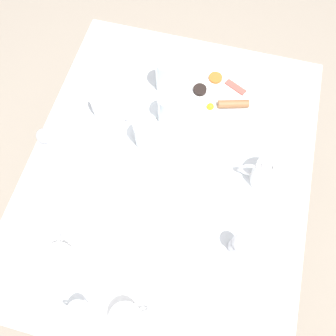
{
  "coord_description": "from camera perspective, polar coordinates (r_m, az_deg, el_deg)",
  "views": [
    {
      "loc": [
        -0.11,
        0.41,
        1.78
      ],
      "look_at": [
        0.0,
        0.0,
        0.73
      ],
      "focal_mm": 35.0,
      "sensor_mm": 36.0,
      "label": 1
    }
  ],
  "objects": [
    {
      "name": "knife_by_plate",
      "position": [
        1.08,
        10.13,
        -22.48
      ],
      "size": [
        0.21,
        0.02,
        0.0
      ],
      "rotation": [
        0.0,
        0.0,
        4.73
      ],
      "color": "silver",
      "rests_on": "table"
    },
    {
      "name": "teapot_far",
      "position": [
        1.14,
        17.26,
        -1.06
      ],
      "size": [
        0.2,
        0.11,
        0.12
      ],
      "rotation": [
        0.0,
        0.0,
        3.14
      ],
      "color": "white",
      "rests_on": "table"
    },
    {
      "name": "creamer_jug",
      "position": [
        1.06,
        -15.33,
        -22.76
      ],
      "size": [
        0.08,
        0.06,
        0.07
      ],
      "color": "white",
      "rests_on": "table"
    },
    {
      "name": "pepper_grinder",
      "position": [
        1.04,
        12.2,
        -12.86
      ],
      "size": [
        0.05,
        0.05,
        0.11
      ],
      "color": "#BCBCC1",
      "rests_on": "table"
    },
    {
      "name": "water_glass_tall",
      "position": [
        1.26,
        -0.31,
        15.92
      ],
      "size": [
        0.08,
        0.08,
        0.15
      ],
      "color": "white",
      "rests_on": "table"
    },
    {
      "name": "table",
      "position": [
        1.2,
        0.0,
        -1.47
      ],
      "size": [
        0.98,
        1.2,
        0.71
      ],
      "color": "silver",
      "rests_on": "ground_plane"
    },
    {
      "name": "ground_plane",
      "position": [
        1.83,
        0.0,
        -8.72
      ],
      "size": [
        8.0,
        8.0,
        0.0
      ],
      "primitive_type": "plane",
      "color": "gray"
    },
    {
      "name": "salt_grinder",
      "position": [
        1.21,
        -20.36,
        4.66
      ],
      "size": [
        0.05,
        0.05,
        0.11
      ],
      "color": "#BCBCC1",
      "rests_on": "table"
    },
    {
      "name": "teacup_with_saucer_right",
      "position": [
        1.04,
        -7.1,
        -24.5
      ],
      "size": [
        0.16,
        0.16,
        0.06
      ],
      "color": "white",
      "rests_on": "table"
    },
    {
      "name": "wine_glass_spare",
      "position": [
        1.13,
        -3.87,
        6.03
      ],
      "size": [
        0.08,
        0.08,
        0.14
      ],
      "color": "white",
      "rests_on": "table"
    },
    {
      "name": "fork_by_plate",
      "position": [
        1.3,
        19.59,
        7.71
      ],
      "size": [
        0.19,
        0.02,
        0.0
      ],
      "rotation": [
        0.0,
        0.0,
        1.56
      ],
      "color": "silver",
      "rests_on": "table"
    },
    {
      "name": "napkin_folded",
      "position": [
        1.12,
        -4.95,
        -4.45
      ],
      "size": [
        0.14,
        0.13,
        0.01
      ],
      "rotation": [
        0.0,
        0.0,
        3.77
      ],
      "color": "white",
      "rests_on": "table"
    },
    {
      "name": "teapot_near",
      "position": [
        1.23,
        -10.54,
        11.12
      ],
      "size": [
        0.19,
        0.11,
        0.12
      ],
      "rotation": [
        0.0,
        0.0,
        5.9
      ],
      "color": "white",
      "rests_on": "table"
    },
    {
      "name": "breakfast_plate",
      "position": [
        1.3,
        8.84,
        12.36
      ],
      "size": [
        0.28,
        0.28,
        0.04
      ],
      "color": "white",
      "rests_on": "table"
    },
    {
      "name": "teacup_with_saucer_left",
      "position": [
        1.09,
        -18.16,
        -14.71
      ],
      "size": [
        0.16,
        0.16,
        0.06
      ],
      "color": "white",
      "rests_on": "table"
    },
    {
      "name": "water_glass_short",
      "position": [
        1.18,
        0.13,
        10.35
      ],
      "size": [
        0.08,
        0.08,
        0.13
      ],
      "color": "white",
      "rests_on": "table"
    }
  ]
}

